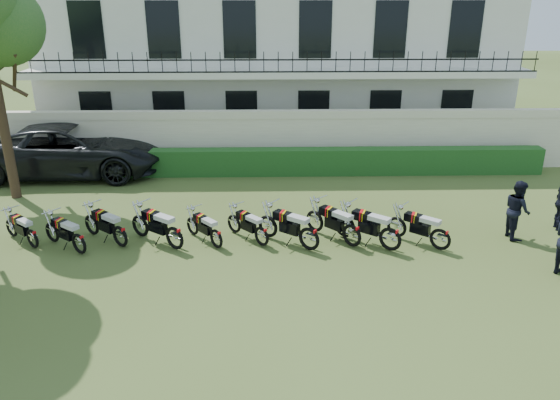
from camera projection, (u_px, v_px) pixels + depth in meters
The scene contains 16 objects.
ground at pixel (285, 263), 14.13m from camera, with size 100.00×100.00×0.00m, color #3F4E1F.
perimeter_wall at pixel (279, 139), 21.15m from camera, with size 30.00×0.35×2.30m.
hedge at pixel (305, 162), 20.67m from camera, with size 18.00×0.60×1.00m, color #1D491A.
building at pixel (276, 54), 25.77m from camera, with size 20.40×9.60×7.40m.
motorcycle_0 at pixel (32, 234), 14.77m from camera, with size 1.35×1.16×0.93m.
motorcycle_1 at pixel (78, 239), 14.44m from camera, with size 1.49×1.17×0.99m.
motorcycle_2 at pixel (120, 231), 14.82m from camera, with size 1.54×1.27×1.04m.
motorcycle_3 at pixel (174, 233), 14.67m from camera, with size 1.68×1.31×1.11m.
motorcycle_4 at pixel (216, 234), 14.78m from camera, with size 1.16×1.33×0.92m.
motorcycle_5 at pixel (262, 232), 14.90m from camera, with size 1.24×1.33×0.95m.
motorcycle_6 at pixel (309, 233), 14.62m from camera, with size 1.68×1.33×1.12m.
motorcycle_7 at pixel (352, 230), 14.83m from camera, with size 1.43×1.54×1.10m.
motorcycle_8 at pixel (391, 234), 14.59m from camera, with size 1.68×1.37×1.13m.
motorcycle_9 at pixel (441, 234), 14.65m from camera, with size 1.51×1.30×1.04m.
suv at pixel (71, 149), 20.55m from camera, with size 3.20×6.95×1.93m, color black.
officer_4 at pixel (517, 210), 15.31m from camera, with size 0.82×0.64×1.69m, color black.
Camera 1 is at (-0.43, -12.55, 6.67)m, focal length 35.00 mm.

